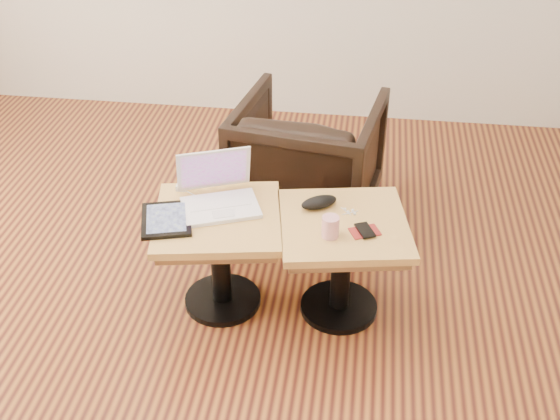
# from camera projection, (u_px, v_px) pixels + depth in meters

# --- Properties ---
(room_shell) EXTENTS (4.52, 4.52, 2.71)m
(room_shell) POSITION_uv_depth(u_px,v_px,m) (156.00, 32.00, 2.34)
(room_shell) COLOR #3F1A13
(room_shell) RESTS_ON ground
(side_table_left) EXTENTS (0.62, 0.62, 0.48)m
(side_table_left) POSITION_uv_depth(u_px,v_px,m) (219.00, 238.00, 3.04)
(side_table_left) COLOR black
(side_table_left) RESTS_ON ground
(side_table_right) EXTENTS (0.62, 0.62, 0.48)m
(side_table_right) POSITION_uv_depth(u_px,v_px,m) (342.00, 245.00, 3.00)
(side_table_right) COLOR black
(side_table_right) RESTS_ON ground
(laptop) EXTENTS (0.40, 0.38, 0.23)m
(laptop) POSITION_uv_depth(u_px,v_px,m) (218.00, 195.00, 3.02)
(laptop) COLOR white
(laptop) RESTS_ON side_table_left
(tablet) EXTENTS (0.27, 0.30, 0.02)m
(tablet) POSITION_uv_depth(u_px,v_px,m) (166.00, 219.00, 2.93)
(tablet) COLOR black
(tablet) RESTS_ON side_table_left
(charging_adapter) EXTENTS (0.04, 0.04, 0.03)m
(charging_adapter) POSITION_uv_depth(u_px,v_px,m) (182.00, 187.00, 3.14)
(charging_adapter) COLOR white
(charging_adapter) RESTS_ON side_table_left
(glasses_case) EXTENTS (0.18, 0.15, 0.05)m
(glasses_case) POSITION_uv_depth(u_px,v_px,m) (319.00, 202.00, 3.01)
(glasses_case) COLOR black
(glasses_case) RESTS_ON side_table_right
(striped_cup) EXTENTS (0.07, 0.07, 0.09)m
(striped_cup) POSITION_uv_depth(u_px,v_px,m) (330.00, 227.00, 2.82)
(striped_cup) COLOR #C13A51
(striped_cup) RESTS_ON side_table_right
(earbuds_tangle) EXTENTS (0.07, 0.05, 0.01)m
(earbuds_tangle) POSITION_uv_depth(u_px,v_px,m) (350.00, 211.00, 2.99)
(earbuds_tangle) COLOR white
(earbuds_tangle) RESTS_ON side_table_right
(phone_on_sleeve) EXTENTS (0.14, 0.12, 0.01)m
(phone_on_sleeve) POSITION_uv_depth(u_px,v_px,m) (365.00, 231.00, 2.87)
(phone_on_sleeve) COLOR maroon
(phone_on_sleeve) RESTS_ON side_table_right
(armchair) EXTENTS (0.81, 0.83, 0.66)m
(armchair) POSITION_uv_depth(u_px,v_px,m) (308.00, 159.00, 3.69)
(armchair) COLOR black
(armchair) RESTS_ON ground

